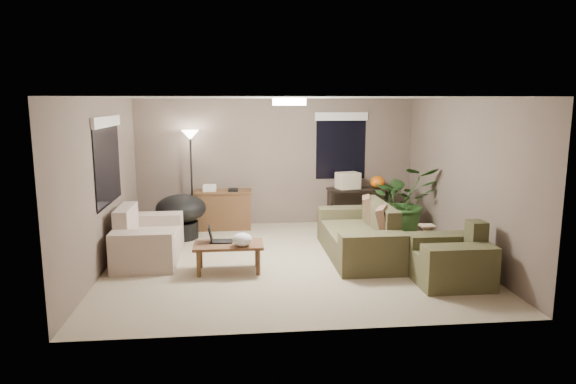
{
  "coord_description": "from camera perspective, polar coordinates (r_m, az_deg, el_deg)",
  "views": [
    {
      "loc": [
        -0.8,
        -7.65,
        2.46
      ],
      "look_at": [
        0.0,
        0.2,
        1.05
      ],
      "focal_mm": 32.0,
      "sensor_mm": 36.0,
      "label": 1
    }
  ],
  "objects": [
    {
      "name": "laptop",
      "position": [
        7.59,
        -7.92,
        -5.1
      ],
      "size": [
        0.37,
        0.25,
        0.24
      ],
      "color": "black",
      "rests_on": "coffee_table"
    },
    {
      "name": "desk",
      "position": [
        10.02,
        -7.21,
        -1.95
      ],
      "size": [
        1.1,
        0.5,
        0.75
      ],
      "color": "brown",
      "rests_on": "ground"
    },
    {
      "name": "throw_pillows",
      "position": [
        8.32,
        9.78,
        -2.59
      ],
      "size": [
        0.4,
        1.4,
        0.47
      ],
      "color": "#8C7251",
      "rests_on": "main_sofa"
    },
    {
      "name": "plastic_bag",
      "position": [
        7.33,
        -5.1,
        -5.28
      ],
      "size": [
        0.35,
        0.33,
        0.19
      ],
      "primitive_type": "ellipsoid",
      "rotation": [
        0.0,
        0.0,
        0.38
      ],
      "color": "white",
      "rests_on": "coffee_table"
    },
    {
      "name": "console_table",
      "position": [
        10.3,
        7.97,
        -1.3
      ],
      "size": [
        1.3,
        0.4,
        0.75
      ],
      "color": "black",
      "rests_on": "ground"
    },
    {
      "name": "papasan_chair",
      "position": [
        9.43,
        -11.8,
        -2.3
      ],
      "size": [
        1.2,
        1.2,
        0.8
      ],
      "color": "black",
      "rests_on": "ground"
    },
    {
      "name": "ceiling_fixture",
      "position": [
        7.69,
        0.15,
        9.98
      ],
      "size": [
        0.5,
        0.5,
        0.1
      ],
      "primitive_type": "cylinder",
      "color": "white",
      "rests_on": "room_shell"
    },
    {
      "name": "main_sofa",
      "position": [
        8.34,
        8.01,
        -5.03
      ],
      "size": [
        0.95,
        2.2,
        0.85
      ],
      "color": "brown",
      "rests_on": "ground"
    },
    {
      "name": "desk_papers",
      "position": [
        9.94,
        -8.17,
        0.41
      ],
      "size": [
        0.67,
        0.27,
        0.12
      ],
      "color": "silver",
      "rests_on": "desk"
    },
    {
      "name": "houseplant",
      "position": [
        9.62,
        12.69,
        -1.81
      ],
      "size": [
        1.18,
        1.31,
        1.02
      ],
      "primitive_type": "imported",
      "color": "#2D5923",
      "rests_on": "ground"
    },
    {
      "name": "pumpkin",
      "position": [
        10.32,
        9.92,
        1.11
      ],
      "size": [
        0.37,
        0.37,
        0.24
      ],
      "primitive_type": "ellipsoid",
      "rotation": [
        0.0,
        0.0,
        0.34
      ],
      "color": "orange",
      "rests_on": "console_table"
    },
    {
      "name": "room_shell",
      "position": [
        7.79,
        0.15,
        1.19
      ],
      "size": [
        5.5,
        5.5,
        5.5
      ],
      "color": "tan",
      "rests_on": "ground"
    },
    {
      "name": "loveseat",
      "position": [
        8.34,
        -15.39,
        -5.27
      ],
      "size": [
        0.9,
        1.6,
        0.85
      ],
      "color": "beige",
      "rests_on": "ground"
    },
    {
      "name": "armchair",
      "position": [
        7.41,
        17.58,
        -7.33
      ],
      "size": [
        0.95,
        1.0,
        0.85
      ],
      "color": "#4D4B2E",
      "rests_on": "ground"
    },
    {
      "name": "window_back",
      "position": [
        10.37,
        5.92,
        6.35
      ],
      "size": [
        1.06,
        0.05,
        1.33
      ],
      "color": "black",
      "rests_on": "room_shell"
    },
    {
      "name": "floor_lamp",
      "position": [
        9.91,
        -10.78,
        4.96
      ],
      "size": [
        0.32,
        0.32,
        1.91
      ],
      "color": "black",
      "rests_on": "ground"
    },
    {
      "name": "window_left",
      "position": [
        8.21,
        -19.45,
        4.83
      ],
      "size": [
        0.05,
        1.56,
        1.33
      ],
      "color": "black",
      "rests_on": "room_shell"
    },
    {
      "name": "cardboard_box",
      "position": [
        10.17,
        6.67,
        1.28
      ],
      "size": [
        0.49,
        0.42,
        0.32
      ],
      "primitive_type": "cube",
      "rotation": [
        0.0,
        0.0,
        0.26
      ],
      "color": "beige",
      "rests_on": "console_table"
    },
    {
      "name": "cat_scratching_post",
      "position": [
        8.58,
        15.13,
        -5.4
      ],
      "size": [
        0.32,
        0.32,
        0.5
      ],
      "color": "tan",
      "rests_on": "ground"
    },
    {
      "name": "coffee_table",
      "position": [
        7.52,
        -6.63,
        -6.17
      ],
      "size": [
        1.0,
        0.55,
        0.42
      ],
      "color": "brown",
      "rests_on": "ground"
    }
  ]
}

